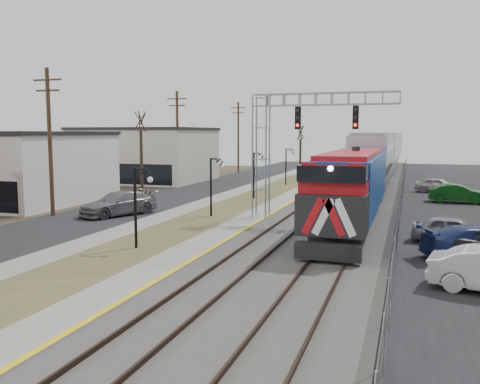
% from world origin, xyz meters
% --- Properties ---
extents(street_west, '(7.00, 120.00, 0.04)m').
position_xyz_m(street_west, '(-11.50, 35.00, 0.02)').
color(street_west, black).
rests_on(street_west, ground).
extents(sidewalk, '(2.00, 120.00, 0.08)m').
position_xyz_m(sidewalk, '(-7.00, 35.00, 0.04)').
color(sidewalk, gray).
rests_on(sidewalk, ground).
extents(grass_median, '(4.00, 120.00, 0.06)m').
position_xyz_m(grass_median, '(-4.00, 35.00, 0.03)').
color(grass_median, '#4C4D29').
rests_on(grass_median, ground).
extents(platform, '(2.00, 120.00, 0.24)m').
position_xyz_m(platform, '(-1.00, 35.00, 0.12)').
color(platform, gray).
rests_on(platform, ground).
extents(ballast_bed, '(8.00, 120.00, 0.20)m').
position_xyz_m(ballast_bed, '(4.00, 35.00, 0.10)').
color(ballast_bed, '#595651').
rests_on(ballast_bed, ground).
extents(platform_edge, '(0.24, 120.00, 0.01)m').
position_xyz_m(platform_edge, '(-0.12, 35.00, 0.24)').
color(platform_edge, gold).
rests_on(platform_edge, platform).
extents(track_near, '(1.58, 120.00, 0.15)m').
position_xyz_m(track_near, '(2.00, 35.00, 0.28)').
color(track_near, '#2D2119').
rests_on(track_near, ballast_bed).
extents(track_far, '(1.58, 120.00, 0.15)m').
position_xyz_m(track_far, '(5.50, 35.00, 0.28)').
color(track_far, '#2D2119').
rests_on(track_far, ballast_bed).
extents(train, '(3.00, 108.65, 5.33)m').
position_xyz_m(train, '(5.50, 73.28, 2.94)').
color(train, '#13449D').
rests_on(train, ground).
extents(signal_gantry, '(9.00, 1.07, 8.15)m').
position_xyz_m(signal_gantry, '(1.22, 27.99, 5.59)').
color(signal_gantry, gray).
rests_on(signal_gantry, ground).
extents(lampposts, '(0.14, 62.14, 4.00)m').
position_xyz_m(lampposts, '(-4.00, 18.29, 2.00)').
color(lampposts, black).
rests_on(lampposts, ground).
extents(utility_poles, '(0.28, 80.28, 10.00)m').
position_xyz_m(utility_poles, '(-14.50, 25.00, 5.00)').
color(utility_poles, '#4C3823').
rests_on(utility_poles, ground).
extents(fence, '(0.04, 120.00, 1.60)m').
position_xyz_m(fence, '(8.20, 35.00, 0.80)').
color(fence, gray).
rests_on(fence, ground).
extents(bare_trees, '(12.30, 42.30, 5.95)m').
position_xyz_m(bare_trees, '(-12.66, 38.91, 2.70)').
color(bare_trees, '#382D23').
rests_on(bare_trees, ground).
extents(car_lot_d, '(5.58, 3.83, 1.50)m').
position_xyz_m(car_lot_d, '(11.76, 20.87, 0.75)').
color(car_lot_d, navy).
rests_on(car_lot_d, ground).
extents(car_lot_e, '(4.24, 2.02, 1.40)m').
position_xyz_m(car_lot_e, '(10.91, 24.01, 0.70)').
color(car_lot_e, gray).
rests_on(car_lot_e, ground).
extents(car_lot_f, '(4.55, 1.74, 1.48)m').
position_xyz_m(car_lot_f, '(12.50, 40.72, 0.74)').
color(car_lot_f, '#0E4713').
rests_on(car_lot_f, ground).
extents(car_street_b, '(4.40, 6.02, 1.62)m').
position_xyz_m(car_street_b, '(-10.30, 26.56, 0.81)').
color(car_street_b, slate).
rests_on(car_street_b, ground).
extents(car_lot_g, '(4.52, 2.92, 1.43)m').
position_xyz_m(car_lot_g, '(11.38, 47.46, 0.72)').
color(car_lot_g, silver).
rests_on(car_lot_g, ground).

